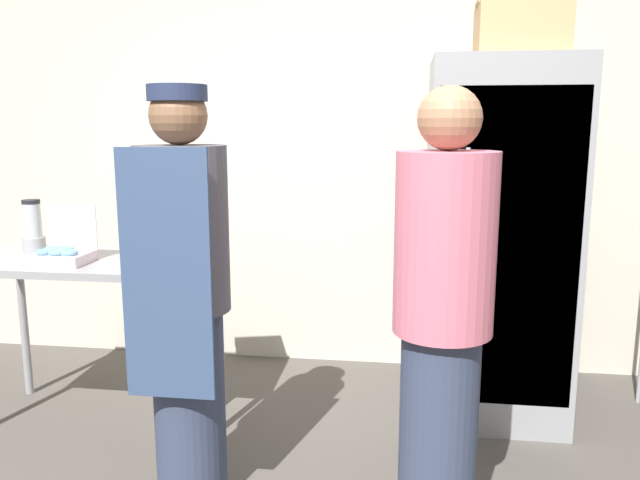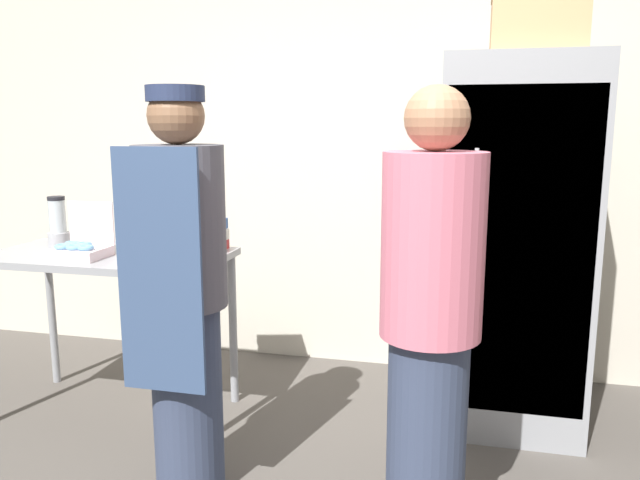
{
  "view_description": "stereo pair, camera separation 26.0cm",
  "coord_description": "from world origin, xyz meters",
  "px_view_note": "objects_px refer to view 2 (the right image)",
  "views": [
    {
      "loc": [
        0.33,
        -1.7,
        1.51
      ],
      "look_at": [
        -0.01,
        0.84,
        1.03
      ],
      "focal_mm": 35.0,
      "sensor_mm": 36.0,
      "label": 1
    },
    {
      "loc": [
        0.59,
        -1.65,
        1.51
      ],
      "look_at": [
        -0.01,
        0.84,
        1.03
      ],
      "focal_mm": 35.0,
      "sensor_mm": 36.0,
      "label": 2
    }
  ],
  "objects_px": {
    "refrigerator": "(513,247)",
    "person_customer": "(430,324)",
    "donut_box": "(80,248)",
    "cardboard_storage_box": "(537,26)",
    "blender_pitcher": "(58,224)",
    "binder_stack": "(193,235)",
    "person_baker": "(183,291)"
  },
  "relations": [
    {
      "from": "refrigerator",
      "to": "person_customer",
      "type": "bearing_deg",
      "value": -107.05
    },
    {
      "from": "person_customer",
      "to": "donut_box",
      "type": "bearing_deg",
      "value": 162.07
    },
    {
      "from": "cardboard_storage_box",
      "to": "blender_pitcher",
      "type": "bearing_deg",
      "value": -174.68
    },
    {
      "from": "refrigerator",
      "to": "person_customer",
      "type": "xyz_separation_m",
      "value": [
        -0.33,
        -1.08,
        -0.08
      ]
    },
    {
      "from": "donut_box",
      "to": "blender_pitcher",
      "type": "distance_m",
      "value": 0.36
    },
    {
      "from": "blender_pitcher",
      "to": "binder_stack",
      "type": "xyz_separation_m",
      "value": [
        0.74,
        0.07,
        -0.04
      ]
    },
    {
      "from": "refrigerator",
      "to": "blender_pitcher",
      "type": "distance_m",
      "value": 2.37
    },
    {
      "from": "cardboard_storage_box",
      "to": "person_customer",
      "type": "bearing_deg",
      "value": -110.61
    },
    {
      "from": "donut_box",
      "to": "binder_stack",
      "type": "distance_m",
      "value": 0.55
    },
    {
      "from": "blender_pitcher",
      "to": "cardboard_storage_box",
      "type": "distance_m",
      "value": 2.6
    },
    {
      "from": "blender_pitcher",
      "to": "binder_stack",
      "type": "relative_size",
      "value": 0.81
    },
    {
      "from": "donut_box",
      "to": "blender_pitcher",
      "type": "relative_size",
      "value": 0.98
    },
    {
      "from": "donut_box",
      "to": "person_baker",
      "type": "xyz_separation_m",
      "value": [
        0.77,
        -0.46,
        -0.05
      ]
    },
    {
      "from": "person_customer",
      "to": "cardboard_storage_box",
      "type": "bearing_deg",
      "value": 69.39
    },
    {
      "from": "blender_pitcher",
      "to": "person_customer",
      "type": "distance_m",
      "value": 2.17
    },
    {
      "from": "binder_stack",
      "to": "person_customer",
      "type": "distance_m",
      "value": 1.54
    },
    {
      "from": "cardboard_storage_box",
      "to": "person_customer",
      "type": "relative_size",
      "value": 0.25
    },
    {
      "from": "refrigerator",
      "to": "person_baker",
      "type": "height_order",
      "value": "refrigerator"
    },
    {
      "from": "person_baker",
      "to": "cardboard_storage_box",
      "type": "bearing_deg",
      "value": 33.53
    },
    {
      "from": "refrigerator",
      "to": "binder_stack",
      "type": "distance_m",
      "value": 1.63
    },
    {
      "from": "person_baker",
      "to": "donut_box",
      "type": "bearing_deg",
      "value": 149.3
    },
    {
      "from": "refrigerator",
      "to": "donut_box",
      "type": "xyz_separation_m",
      "value": [
        -2.07,
        -0.52,
        -0.0
      ]
    },
    {
      "from": "binder_stack",
      "to": "donut_box",
      "type": "bearing_deg",
      "value": -147.98
    },
    {
      "from": "binder_stack",
      "to": "person_baker",
      "type": "distance_m",
      "value": 0.81
    },
    {
      "from": "donut_box",
      "to": "cardboard_storage_box",
      "type": "xyz_separation_m",
      "value": [
        2.12,
        0.44,
        1.04
      ]
    },
    {
      "from": "person_baker",
      "to": "blender_pitcher",
      "type": "bearing_deg",
      "value": 147.2
    },
    {
      "from": "cardboard_storage_box",
      "to": "refrigerator",
      "type": "bearing_deg",
      "value": 121.34
    },
    {
      "from": "donut_box",
      "to": "person_customer",
      "type": "distance_m",
      "value": 1.83
    },
    {
      "from": "refrigerator",
      "to": "blender_pitcher",
      "type": "relative_size",
      "value": 6.75
    },
    {
      "from": "donut_box",
      "to": "binder_stack",
      "type": "bearing_deg",
      "value": 32.02
    },
    {
      "from": "binder_stack",
      "to": "person_baker",
      "type": "relative_size",
      "value": 0.2
    },
    {
      "from": "refrigerator",
      "to": "person_customer",
      "type": "distance_m",
      "value": 1.13
    }
  ]
}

